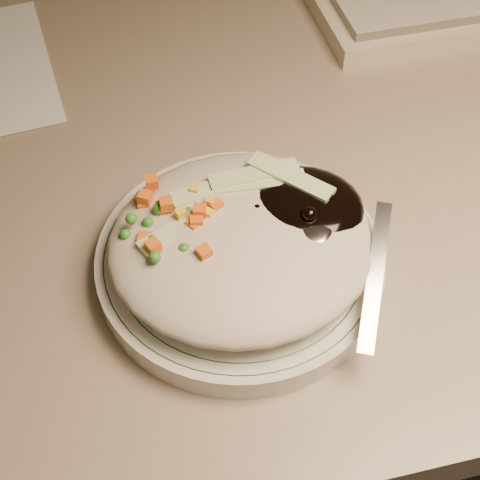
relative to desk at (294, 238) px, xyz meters
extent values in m
cube|color=gray|center=(0.00, 0.00, 0.18)|extent=(1.40, 0.70, 0.04)
cylinder|color=silver|center=(-0.11, -0.17, 0.21)|extent=(0.21, 0.21, 0.02)
torus|color=#144723|center=(-0.11, -0.17, 0.22)|extent=(0.20, 0.20, 0.00)
torus|color=#144723|center=(-0.11, -0.17, 0.22)|extent=(0.19, 0.19, 0.00)
ellipsoid|color=#B5A992|center=(-0.11, -0.18, 0.24)|extent=(0.19, 0.18, 0.04)
ellipsoid|color=black|center=(-0.06, -0.16, 0.25)|extent=(0.10, 0.09, 0.03)
ellipsoid|color=orange|center=(-0.15, -0.16, 0.24)|extent=(0.08, 0.08, 0.02)
sphere|color=black|center=(-0.09, -0.16, 0.25)|extent=(0.01, 0.01, 0.01)
sphere|color=black|center=(-0.06, -0.16, 0.25)|extent=(0.01, 0.01, 0.01)
sphere|color=black|center=(-0.04, -0.17, 0.26)|extent=(0.01, 0.01, 0.01)
sphere|color=black|center=(-0.05, -0.15, 0.25)|extent=(0.01, 0.01, 0.01)
sphere|color=black|center=(-0.06, -0.18, 0.26)|extent=(0.01, 0.01, 0.01)
sphere|color=black|center=(-0.06, -0.16, 0.25)|extent=(0.01, 0.01, 0.01)
sphere|color=black|center=(-0.05, -0.15, 0.25)|extent=(0.01, 0.01, 0.01)
cube|color=orange|center=(-0.15, -0.15, 0.26)|extent=(0.01, 0.01, 0.01)
cube|color=orange|center=(-0.14, -0.17, 0.25)|extent=(0.01, 0.01, 0.01)
cube|color=orange|center=(-0.17, -0.14, 0.26)|extent=(0.01, 0.01, 0.01)
cube|color=orange|center=(-0.13, -0.16, 0.26)|extent=(0.01, 0.01, 0.01)
cube|color=orange|center=(-0.14, -0.17, 0.26)|extent=(0.01, 0.01, 0.01)
cube|color=orange|center=(-0.17, -0.13, 0.25)|extent=(0.01, 0.01, 0.01)
cube|color=orange|center=(-0.16, -0.15, 0.26)|extent=(0.01, 0.01, 0.01)
cube|color=orange|center=(-0.14, -0.17, 0.26)|extent=(0.01, 0.01, 0.01)
cube|color=orange|center=(-0.12, -0.16, 0.26)|extent=(0.01, 0.01, 0.01)
cube|color=orange|center=(-0.16, -0.13, 0.26)|extent=(0.01, 0.01, 0.01)
cube|color=orange|center=(-0.17, -0.18, 0.26)|extent=(0.01, 0.01, 0.01)
cube|color=orange|center=(-0.14, -0.20, 0.26)|extent=(0.01, 0.01, 0.01)
cube|color=orange|center=(-0.17, -0.17, 0.25)|extent=(0.01, 0.01, 0.01)
cube|color=orange|center=(-0.17, -0.14, 0.25)|extent=(0.01, 0.01, 0.01)
sphere|color=#388C28|center=(-0.14, -0.16, 0.25)|extent=(0.01, 0.01, 0.01)
sphere|color=#388C28|center=(-0.17, -0.19, 0.26)|extent=(0.01, 0.01, 0.01)
sphere|color=#388C28|center=(-0.17, -0.16, 0.26)|extent=(0.01, 0.01, 0.01)
sphere|color=#388C28|center=(-0.18, -0.16, 0.26)|extent=(0.01, 0.01, 0.01)
sphere|color=#388C28|center=(-0.14, -0.15, 0.25)|extent=(0.01, 0.01, 0.01)
sphere|color=#388C28|center=(-0.13, -0.19, 0.25)|extent=(0.01, 0.01, 0.01)
sphere|color=#388C28|center=(-0.15, -0.16, 0.25)|extent=(0.01, 0.01, 0.01)
sphere|color=#388C28|center=(-0.16, -0.18, 0.25)|extent=(0.01, 0.01, 0.01)
sphere|color=#388C28|center=(-0.19, -0.16, 0.25)|extent=(0.01, 0.01, 0.01)
sphere|color=#388C28|center=(-0.16, -0.15, 0.26)|extent=(0.01, 0.01, 0.01)
sphere|color=#388C28|center=(-0.16, -0.15, 0.26)|extent=(0.01, 0.01, 0.01)
sphere|color=#388C28|center=(-0.17, -0.17, 0.25)|extent=(0.01, 0.01, 0.01)
sphere|color=#388C28|center=(-0.15, -0.19, 0.26)|extent=(0.01, 0.01, 0.01)
sphere|color=#388C28|center=(-0.12, -0.14, 0.25)|extent=(0.01, 0.01, 0.01)
cube|color=yellow|center=(-0.14, -0.15, 0.25)|extent=(0.01, 0.01, 0.01)
cube|color=yellow|center=(-0.13, -0.16, 0.26)|extent=(0.01, 0.01, 0.01)
cube|color=yellow|center=(-0.15, -0.15, 0.25)|extent=(0.01, 0.01, 0.01)
cube|color=yellow|center=(-0.15, -0.16, 0.26)|extent=(0.01, 0.01, 0.01)
cube|color=yellow|center=(-0.15, -0.17, 0.25)|extent=(0.01, 0.01, 0.01)
cube|color=yellow|center=(-0.12, -0.15, 0.26)|extent=(0.01, 0.01, 0.01)
cube|color=yellow|center=(-0.13, -0.14, 0.26)|extent=(0.01, 0.01, 0.01)
cube|color=yellow|center=(-0.14, -0.17, 0.25)|extent=(0.01, 0.01, 0.01)
cube|color=#B2D18C|center=(-0.12, -0.14, 0.26)|extent=(0.07, 0.03, 0.00)
cube|color=#B2D18C|center=(-0.09, -0.13, 0.26)|extent=(0.07, 0.02, 0.00)
cube|color=#B2D18C|center=(-0.15, -0.17, 0.26)|extent=(0.07, 0.04, 0.00)
cube|color=#B2D18C|center=(-0.06, -0.14, 0.26)|extent=(0.06, 0.06, 0.00)
cube|color=#B2D18C|center=(-0.10, -0.18, 0.25)|extent=(0.07, 0.03, 0.00)
cube|color=#B2D18C|center=(-0.08, -0.14, 0.26)|extent=(0.07, 0.02, 0.00)
ellipsoid|color=silver|center=(-0.06, -0.19, 0.25)|extent=(0.05, 0.06, 0.01)
cube|color=silver|center=(-0.02, -0.23, 0.24)|extent=(0.06, 0.11, 0.03)
camera|label=1|loc=(-0.17, -0.47, 0.61)|focal=50.00mm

